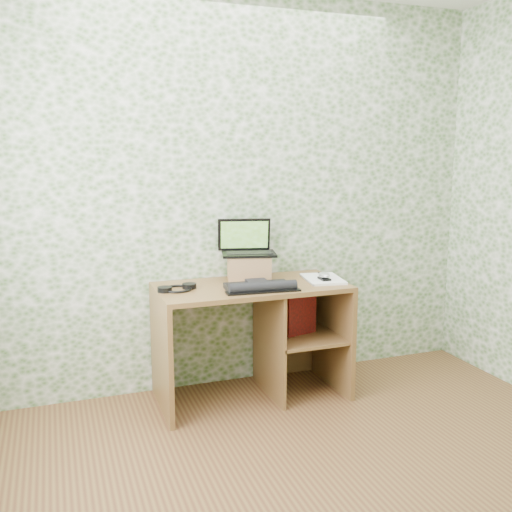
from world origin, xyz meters
name	(u,v)px	position (x,y,z in m)	size (l,w,h in m)	color
wall_back	(236,195)	(0.00, 1.75, 1.30)	(3.50, 3.50, 0.00)	silver
desk	(261,323)	(0.08, 1.47, 0.48)	(1.20, 0.60, 0.75)	brown
riser	(249,267)	(0.03, 1.58, 0.83)	(0.27, 0.23, 0.16)	#946542
laptop	(247,246)	(0.03, 1.62, 0.97)	(0.40, 0.32, 0.23)	black
keyboard	(260,286)	(0.00, 1.29, 0.77)	(0.46, 0.26, 0.06)	black
headphones	(177,288)	(-0.47, 1.46, 0.76)	(0.25, 0.22, 0.03)	black
notepad	(323,279)	(0.49, 1.41, 0.76)	(0.23, 0.33, 0.02)	white
mouse	(324,277)	(0.47, 1.35, 0.78)	(0.07, 0.11, 0.04)	silver
pen	(322,275)	(0.52, 1.49, 0.77)	(0.01, 0.01, 0.14)	black
red_box	(299,314)	(0.34, 1.44, 0.52)	(0.22, 0.07, 0.27)	maroon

